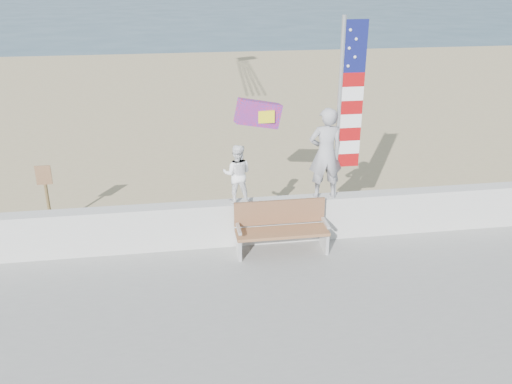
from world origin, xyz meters
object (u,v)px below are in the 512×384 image
bench (281,227)px  adult (326,153)px  child (237,174)px  flag (346,103)px

bench → adult: bearing=25.5°
adult → bench: (-0.95, -0.45, -1.31)m
child → bench: bearing=162.1°
child → flag: bearing=-168.1°
adult → flag: bearing=-176.5°
adult → child: size_ratio=1.56×
adult → bench: adult is taller
child → flag: 2.48m
adult → flag: size_ratio=0.52×
child → flag: (2.09, -0.00, 1.32)m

